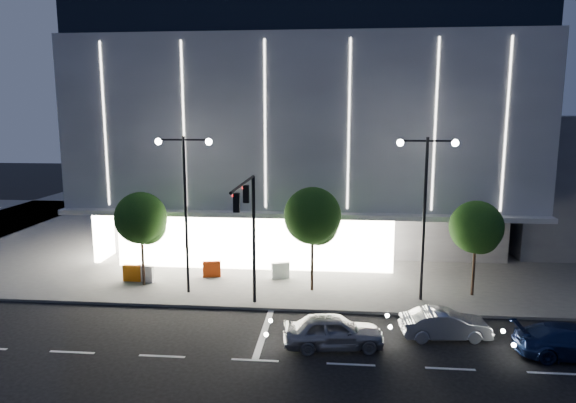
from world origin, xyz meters
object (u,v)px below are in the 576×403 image
(car_lead, at_px, (334,331))
(barrier_c, at_px, (212,269))
(barrier_b, at_px, (146,274))
(street_lamp_west, at_px, (185,192))
(street_lamp_east, at_px, (425,195))
(tree_right, at_px, (476,230))
(car_second, at_px, (445,324))
(traffic_mast, at_px, (249,219))
(tree_left, at_px, (142,221))
(barrier_d, at_px, (280,271))
(barrier_a, at_px, (132,273))
(tree_mid, at_px, (313,219))
(car_third, at_px, (573,342))

(car_lead, bearing_deg, barrier_c, 33.11)
(barrier_b, relative_size, barrier_c, 1.00)
(street_lamp_west, distance_m, street_lamp_east, 13.00)
(tree_right, bearing_deg, car_second, -115.56)
(traffic_mast, height_order, tree_right, traffic_mast)
(tree_left, distance_m, car_second, 17.59)
(street_lamp_west, bearing_deg, barrier_d, 30.54)
(barrier_b, bearing_deg, tree_right, 15.21)
(barrier_a, bearing_deg, barrier_d, 9.67)
(barrier_b, bearing_deg, barrier_a, -165.02)
(car_lead, xyz_separation_m, car_second, (5.10, 1.43, -0.09))
(tree_mid, bearing_deg, traffic_mast, -129.42)
(street_lamp_west, bearing_deg, car_second, -18.76)
(barrier_c, bearing_deg, traffic_mast, -70.06)
(barrier_c, relative_size, barrier_d, 1.00)
(tree_right, xyz_separation_m, barrier_a, (-19.97, 0.56, -3.23))
(car_third, bearing_deg, street_lamp_east, 41.30)
(car_second, xyz_separation_m, barrier_a, (-17.31, 6.12, -0.02))
(barrier_b, bearing_deg, car_third, -2.50)
(traffic_mast, relative_size, barrier_c, 6.43)
(traffic_mast, distance_m, barrier_a, 10.01)
(barrier_b, bearing_deg, traffic_mast, -13.95)
(street_lamp_west, bearing_deg, tree_mid, 8.26)
(car_second, xyz_separation_m, barrier_b, (-16.45, 6.10, -0.02))
(car_third, bearing_deg, tree_left, 71.20)
(car_lead, bearing_deg, tree_mid, 2.41)
(street_lamp_west, bearing_deg, tree_left, 161.06)
(tree_right, relative_size, barrier_c, 5.01)
(street_lamp_east, xyz_separation_m, car_second, (0.37, -4.54, -5.29))
(barrier_c, bearing_deg, tree_right, -17.94)
(tree_mid, distance_m, barrier_a, 11.59)
(traffic_mast, xyz_separation_m, street_lamp_west, (-4.00, 2.66, 0.93))
(tree_left, relative_size, barrier_d, 5.20)
(tree_mid, height_order, car_third, tree_mid)
(street_lamp_east, bearing_deg, barrier_c, 167.07)
(street_lamp_east, relative_size, barrier_b, 8.18)
(traffic_mast, distance_m, tree_left, 7.95)
(tree_left, bearing_deg, traffic_mast, -27.84)
(car_second, relative_size, barrier_a, 3.68)
(street_lamp_east, height_order, barrier_a, street_lamp_east)
(street_lamp_west, bearing_deg, car_third, -17.99)
(barrier_a, bearing_deg, tree_mid, -1.86)
(tree_right, bearing_deg, car_lead, -137.97)
(tree_mid, bearing_deg, tree_right, -0.00)
(barrier_d, bearing_deg, barrier_a, 166.94)
(street_lamp_east, xyz_separation_m, tree_left, (-15.97, 1.02, -1.92))
(street_lamp_west, xyz_separation_m, car_lead, (8.27, -5.97, -5.20))
(car_third, height_order, barrier_c, car_third)
(car_second, height_order, barrier_b, car_second)
(tree_mid, height_order, barrier_b, tree_mid)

